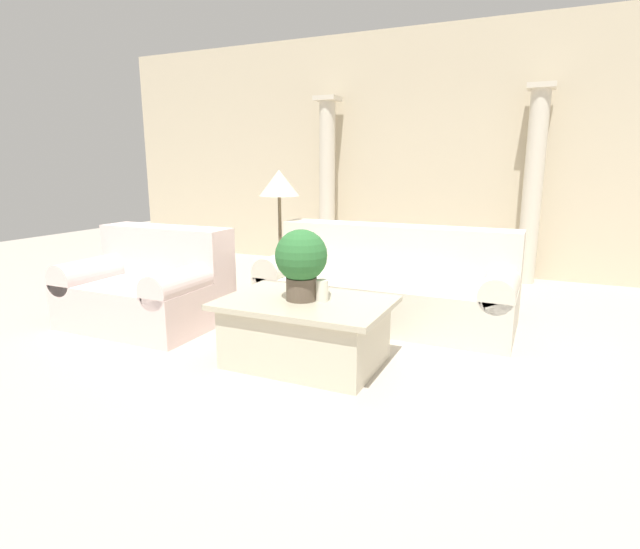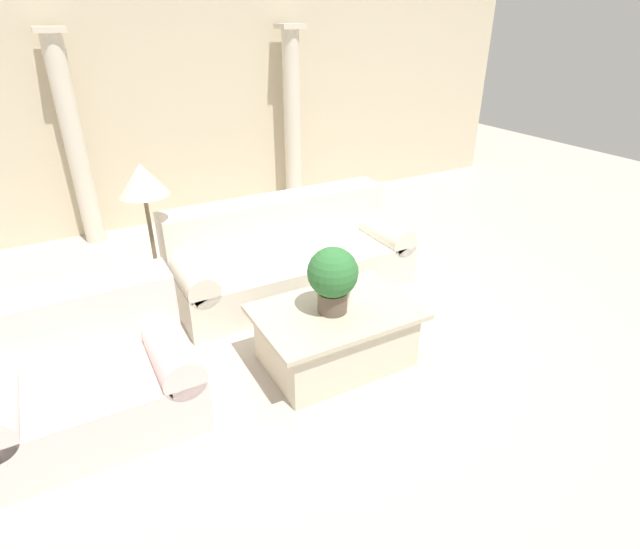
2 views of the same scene
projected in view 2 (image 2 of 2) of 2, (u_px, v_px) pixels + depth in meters
ground_plane at (317, 330)px, 4.39m from camera, size 16.00×16.00×0.00m
wall_back at (190, 92)px, 6.21m from camera, size 10.00×0.06×3.20m
sofa_long at (289, 255)px, 4.96m from camera, size 2.31×0.98×0.87m
loveseat at (87, 372)px, 3.33m from camera, size 1.33×0.98×0.87m
coffee_table at (335, 335)px, 3.89m from camera, size 1.22×0.83×0.48m
potted_plant at (333, 276)px, 3.63m from camera, size 0.38×0.38×0.51m
pillar_candle at (347, 295)px, 3.82m from camera, size 0.09×0.09×0.16m
floor_lamp at (143, 187)px, 4.15m from camera, size 0.42×0.42×1.39m
column_left at (74, 141)px, 5.56m from camera, size 0.31×0.31×2.36m
column_right at (292, 119)px, 6.71m from camera, size 0.31×0.31×2.36m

